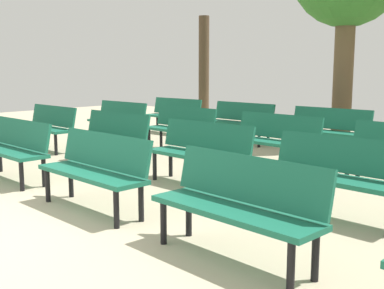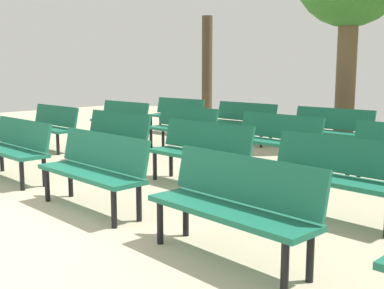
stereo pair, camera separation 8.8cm
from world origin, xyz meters
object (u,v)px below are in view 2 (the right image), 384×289
Objects in this scene: bench_r2_c2 at (275,137)px; tree_0 at (207,72)px; bench_r1_c3 at (335,172)px; bench_r3_c1 at (242,120)px; bench_r1_c2 at (201,149)px; bench_r3_c2 at (330,128)px; bench_r2_c0 at (121,118)px; bench_r2_c1 at (183,126)px; bench_r0_c3 at (234,201)px; bench_r3_c0 at (176,113)px; bench_r1_c1 at (113,134)px; bench_r1_c0 at (51,124)px; bench_r0_c1 at (15,145)px; bench_r0_c2 at (95,166)px.

bench_r2_c2 is 5.86m from tree_0.
bench_r1_c3 is 1.00× the size of bench_r3_c1.
bench_r1_c2 and bench_r3_c2 have the same top height.
bench_r2_c0 and bench_r2_c1 have the same top height.
bench_r0_c3 and bench_r3_c0 have the same top height.
bench_r1_c1 is 2.72m from bench_r2_c0.
bench_r1_c1 is at bearing -86.97° from bench_r2_c1.
bench_r3_c1 is (2.14, -0.12, 0.00)m from bench_r3_c0.
bench_r1_c0 is 6.29m from bench_r1_c3.
bench_r0_c1 is at bearing -158.44° from bench_r1_c3.
bench_r1_c2 is 1.00× the size of bench_r1_c3.
bench_r2_c2 is at bearing -0.98° from bench_r2_c0.
bench_r3_c1 is at bearing 88.89° from bench_r1_c1.
bench_r0_c2 and bench_r1_c3 have the same top height.
bench_r2_c0 is at bearing -91.21° from bench_r3_c0.
bench_r2_c1 is 1.01× the size of bench_r3_c2.
bench_r0_c1 and bench_r2_c2 have the same top height.
bench_r2_c0 is 1.71m from bench_r3_c0.
bench_r2_c2 is at bearing -90.71° from bench_r3_c2.
bench_r1_c0 is at bearing 158.11° from bench_r0_c2.
bench_r2_c1 is (-2.08, 1.82, 0.00)m from bench_r1_c2.
bench_r1_c3 is 7.19m from bench_r3_c0.
bench_r0_c1 is 5.56m from bench_r3_c2.
bench_r0_c1 is 1.00× the size of bench_r1_c3.
bench_r1_c2 is 4.59m from bench_r2_c0.
tree_0 is (-6.47, 5.38, 1.01)m from bench_r1_c3.
bench_r1_c0 is at bearing -156.97° from bench_r2_c2.
bench_r2_c1 is 2.71m from bench_r3_c0.
bench_r1_c3 is at bearing -39.72° from tree_0.
tree_0 reaches higher than bench_r0_c2.
bench_r2_c2 is at bearing -23.55° from bench_r3_c0.
bench_r2_c0 is 4.59m from bench_r3_c2.
bench_r2_c0 is 1.00× the size of bench_r3_c0.
bench_r1_c0 is 1.00× the size of bench_r1_c3.
bench_r2_c0 is 2.07m from bench_r2_c1.
bench_r1_c0 is at bearing -139.42° from bench_r2_c1.
bench_r3_c2 is 0.53× the size of tree_0.
bench_r0_c1 and bench_r1_c1 have the same top height.
bench_r1_c1 is 4.17m from bench_r1_c3.
bench_r0_c2 is 0.54× the size of tree_0.
bench_r0_c3 is 1.01× the size of bench_r1_c2.
bench_r0_c2 is 1.00× the size of bench_r1_c0.
bench_r1_c3 is at bearing -60.62° from bench_r3_c2.
bench_r2_c2 is (0.22, 3.40, 0.00)m from bench_r0_c2.
bench_r1_c0 is at bearing -87.85° from tree_0.
bench_r1_c2 is at bearing -89.27° from bench_r2_c2.
bench_r1_c1 is at bearing 89.35° from bench_r0_c1.
bench_r3_c0 is (0.18, 3.43, 0.00)m from bench_r1_c0.
bench_r2_c1 is at bearing 157.71° from bench_r1_c3.
bench_r3_c0 is (-4.07, 3.67, 0.00)m from bench_r1_c2.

